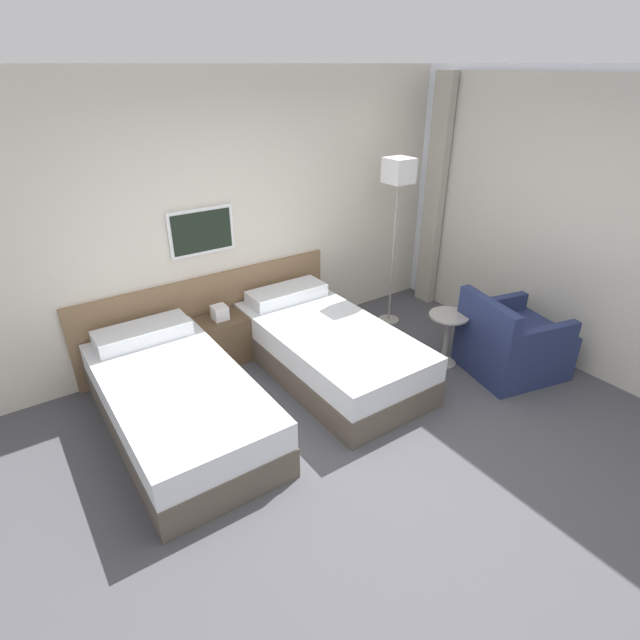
# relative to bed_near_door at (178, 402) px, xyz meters

# --- Properties ---
(ground_plane) EXTENTS (16.00, 16.00, 0.00)m
(ground_plane) POSITION_rel_bed_near_door_xyz_m (1.11, -1.25, -0.26)
(ground_plane) COLOR #47474C
(wall_headboard) EXTENTS (10.00, 0.10, 2.70)m
(wall_headboard) POSITION_rel_bed_near_door_xyz_m (1.09, 1.06, 1.04)
(wall_headboard) COLOR beige
(wall_headboard) RESTS_ON ground_plane
(wall_window) EXTENTS (0.21, 4.78, 2.70)m
(wall_window) POSITION_rel_bed_near_door_xyz_m (3.61, -1.25, 1.08)
(wall_window) COLOR white
(wall_window) RESTS_ON ground_plane
(bed_near_door) EXTENTS (1.02, 2.02, 0.63)m
(bed_near_door) POSITION_rel_bed_near_door_xyz_m (0.00, 0.00, 0.00)
(bed_near_door) COLOR brown
(bed_near_door) RESTS_ON ground_plane
(bed_near_window) EXTENTS (1.02, 2.02, 0.63)m
(bed_near_window) POSITION_rel_bed_near_door_xyz_m (1.50, 0.00, 0.00)
(bed_near_window) COLOR brown
(bed_near_window) RESTS_ON ground_plane
(nightstand) EXTENTS (0.51, 0.36, 0.61)m
(nightstand) POSITION_rel_bed_near_door_xyz_m (0.75, 0.77, -0.01)
(nightstand) COLOR brown
(nightstand) RESTS_ON ground_plane
(floor_lamp) EXTENTS (0.26, 0.26, 1.85)m
(floor_lamp) POSITION_rel_bed_near_door_xyz_m (2.72, 0.49, 1.33)
(floor_lamp) COLOR #9E9993
(floor_lamp) RESTS_ON ground_plane
(side_table) EXTENTS (0.38, 0.38, 0.55)m
(side_table) POSITION_rel_bed_near_door_xyz_m (2.55, -0.54, 0.12)
(side_table) COLOR gray
(side_table) RESTS_ON ground_plane
(armchair) EXTENTS (1.00, 0.93, 0.81)m
(armchair) POSITION_rel_bed_near_door_xyz_m (2.97, -0.99, 0.02)
(armchair) COLOR navy
(armchair) RESTS_ON ground_plane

